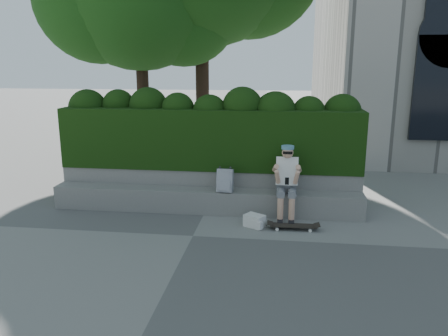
# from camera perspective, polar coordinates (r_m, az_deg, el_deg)

# --- Properties ---
(ground) EXTENTS (80.00, 80.00, 0.00)m
(ground) POSITION_cam_1_polar(r_m,az_deg,el_deg) (7.44, -4.09, -8.85)
(ground) COLOR slate
(ground) RESTS_ON ground
(bench_ledge) EXTENTS (6.00, 0.45, 0.45)m
(bench_ledge) POSITION_cam_1_polar(r_m,az_deg,el_deg) (8.52, -2.46, -4.27)
(bench_ledge) COLOR gray
(bench_ledge) RESTS_ON ground
(planter_wall) EXTENTS (6.00, 0.50, 0.75)m
(planter_wall) POSITION_cam_1_polar(r_m,az_deg,el_deg) (8.92, -1.95, -2.43)
(planter_wall) COLOR gray
(planter_wall) RESTS_ON ground
(hedge) EXTENTS (6.00, 1.00, 1.20)m
(hedge) POSITION_cam_1_polar(r_m,az_deg,el_deg) (8.92, -1.77, 4.00)
(hedge) COLOR black
(hedge) RESTS_ON planter_wall
(person) EXTENTS (0.40, 0.76, 1.38)m
(person) POSITION_cam_1_polar(r_m,az_deg,el_deg) (8.08, 8.19, -1.50)
(person) COLOR slate
(person) RESTS_ON ground
(skateboard) EXTENTS (0.81, 0.22, 0.08)m
(skateboard) POSITION_cam_1_polar(r_m,az_deg,el_deg) (7.76, 9.06, -7.47)
(skateboard) COLOR black
(skateboard) RESTS_ON ground
(backpack_plaid) EXTENTS (0.31, 0.18, 0.44)m
(backpack_plaid) POSITION_cam_1_polar(r_m,az_deg,el_deg) (8.24, 0.13, -1.65)
(backpack_plaid) COLOR silver
(backpack_plaid) RESTS_ON bench_ledge
(backpack_ground) EXTENTS (0.41, 0.38, 0.22)m
(backpack_ground) POSITION_cam_1_polar(r_m,az_deg,el_deg) (7.81, 4.00, -6.89)
(backpack_ground) COLOR silver
(backpack_ground) RESTS_ON ground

